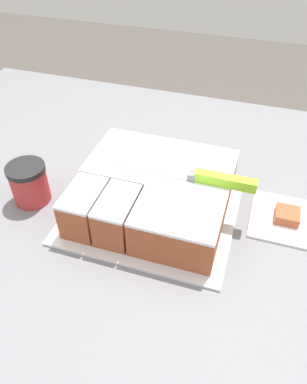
{
  "coord_description": "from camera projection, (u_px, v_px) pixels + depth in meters",
  "views": [
    {
      "loc": [
        0.26,
        -0.6,
        1.53
      ],
      "look_at": [
        0.08,
        -0.02,
        1.0
      ],
      "focal_mm": 35.0,
      "sensor_mm": 36.0,
      "label": 1
    }
  ],
  "objects": [
    {
      "name": "paper_napkin",
      "position": [
        286.0,
        220.0,
        0.81
      ],
      "size": [
        0.15,
        0.15,
        0.01
      ],
      "color": "white",
      "rests_on": "countertop"
    },
    {
      "name": "countertop",
      "position": [
        131.0,
        308.0,
        1.18
      ],
      "size": [
        1.4,
        1.1,
        0.95
      ],
      "color": "slate",
      "rests_on": "ground_plane"
    },
    {
      "name": "cake_board",
      "position": [
        154.0,
        208.0,
        0.84
      ],
      "size": [
        0.36,
        0.34,
        0.01
      ],
      "color": "silver",
      "rests_on": "countertop"
    },
    {
      "name": "knife",
      "position": [
        211.0,
        179.0,
        0.76
      ],
      "size": [
        0.31,
        0.02,
        0.02
      ],
      "rotation": [
        0.0,
        0.0,
        3.14
      ],
      "color": "silver",
      "rests_on": "cake"
    },
    {
      "name": "ground_plane",
      "position": [
        136.0,
        372.0,
        1.5
      ],
      "size": [
        8.0,
        8.0,
        0.0
      ],
      "primitive_type": "plane",
      "color": "#4C4742"
    },
    {
      "name": "cake",
      "position": [
        155.0,
        192.0,
        0.81
      ],
      "size": [
        0.32,
        0.3,
        0.09
      ],
      "color": "#994C2D",
      "rests_on": "cake_board"
    },
    {
      "name": "coffee_cup",
      "position": [
        29.0,
        183.0,
        0.84
      ],
      "size": [
        0.09,
        0.09,
        0.09
      ],
      "color": "#B23333",
      "rests_on": "countertop"
    },
    {
      "name": "brownie",
      "position": [
        287.0,
        215.0,
        0.8
      ],
      "size": [
        0.05,
        0.05,
        0.02
      ],
      "color": "#994C2D",
      "rests_on": "paper_napkin"
    }
  ]
}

